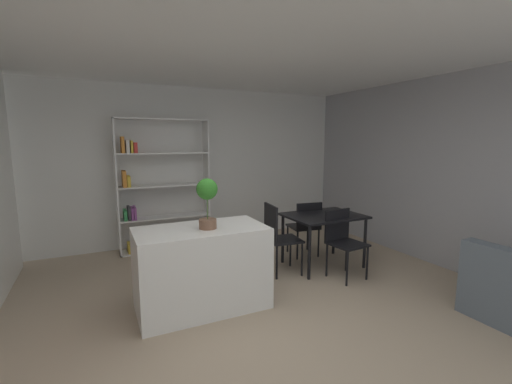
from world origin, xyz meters
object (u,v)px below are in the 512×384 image
at_px(dining_chair_far, 306,224).
at_px(dining_table, 324,220).
at_px(open_bookshelf, 155,188).
at_px(dining_chair_island_side, 277,233).
at_px(dining_chair_near, 342,237).
at_px(kitchen_island, 202,268).
at_px(potted_plant_on_island, 207,198).

bearing_deg(dining_chair_far, dining_table, 98.88).
bearing_deg(dining_chair_far, open_bookshelf, -25.90).
bearing_deg(dining_chair_island_side, dining_chair_near, -114.16).
distance_m(kitchen_island, dining_chair_near, 1.95).
height_order(dining_table, dining_chair_far, dining_chair_far).
xyz_separation_m(open_bookshelf, dining_chair_island_side, (1.32, -1.77, -0.47)).
distance_m(open_bookshelf, dining_chair_near, 3.07).
bearing_deg(dining_chair_far, potted_plant_on_island, 34.11).
relative_size(potted_plant_on_island, dining_table, 0.50).
xyz_separation_m(potted_plant_on_island, dining_chair_island_side, (1.14, 0.53, -0.65)).
height_order(dining_table, dining_chair_near, dining_chair_near).
height_order(potted_plant_on_island, open_bookshelf, open_bookshelf).
relative_size(open_bookshelf, dining_chair_near, 2.41).
relative_size(dining_table, dining_chair_far, 1.22).
bearing_deg(potted_plant_on_island, dining_chair_near, 2.59).
xyz_separation_m(dining_chair_island_side, dining_chair_far, (0.74, 0.42, -0.04)).
relative_size(dining_chair_near, dining_chair_far, 1.02).
bearing_deg(open_bookshelf, dining_chair_far, -33.20).
relative_size(kitchen_island, potted_plant_on_island, 2.58).
bearing_deg(dining_table, dining_chair_far, 91.59).
distance_m(potted_plant_on_island, dining_chair_far, 2.23).
xyz_separation_m(open_bookshelf, dining_chair_far, (2.06, -1.35, -0.51)).
bearing_deg(kitchen_island, open_bookshelf, 92.86).
distance_m(potted_plant_on_island, dining_chair_near, 2.01).
xyz_separation_m(potted_plant_on_island, dining_chair_near, (1.89, 0.09, -0.69)).
height_order(kitchen_island, dining_chair_far, kitchen_island).
relative_size(kitchen_island, open_bookshelf, 0.64).
height_order(potted_plant_on_island, dining_table, potted_plant_on_island).
distance_m(dining_chair_island_side, dining_chair_far, 0.86).
height_order(kitchen_island, open_bookshelf, open_bookshelf).
bearing_deg(dining_chair_near, dining_table, 82.64).
relative_size(kitchen_island, dining_chair_island_side, 1.42).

